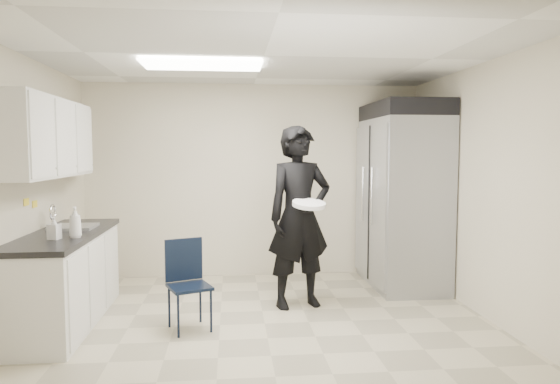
{
  "coord_description": "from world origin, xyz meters",
  "views": [
    {
      "loc": [
        -0.32,
        -4.79,
        1.69
      ],
      "look_at": [
        0.17,
        0.2,
        1.29
      ],
      "focal_mm": 32.0,
      "sensor_mm": 36.0,
      "label": 1
    }
  ],
  "objects": [
    {
      "name": "floor",
      "position": [
        0.0,
        0.0,
        0.0
      ],
      "size": [
        4.5,
        4.5,
        0.0
      ],
      "primitive_type": "plane",
      "color": "#B4AA8D",
      "rests_on": "ground"
    },
    {
      "name": "ceiling",
      "position": [
        0.0,
        0.0,
        2.6
      ],
      "size": [
        4.5,
        4.5,
        0.0
      ],
      "primitive_type": "plane",
      "rotation": [
        3.14,
        0.0,
        0.0
      ],
      "color": "white",
      "rests_on": "back_wall"
    },
    {
      "name": "back_wall",
      "position": [
        0.0,
        2.0,
        1.3
      ],
      "size": [
        4.5,
        0.0,
        4.5
      ],
      "primitive_type": "plane",
      "rotation": [
        1.57,
        0.0,
        0.0
      ],
      "color": "beige",
      "rests_on": "floor"
    },
    {
      "name": "left_wall",
      "position": [
        -2.25,
        0.0,
        1.3
      ],
      "size": [
        0.0,
        4.0,
        4.0
      ],
      "primitive_type": "plane",
      "rotation": [
        1.57,
        0.0,
        1.57
      ],
      "color": "beige",
      "rests_on": "floor"
    },
    {
      "name": "right_wall",
      "position": [
        2.25,
        0.0,
        1.3
      ],
      "size": [
        0.0,
        4.0,
        4.0
      ],
      "primitive_type": "plane",
      "rotation": [
        1.57,
        0.0,
        -1.57
      ],
      "color": "beige",
      "rests_on": "floor"
    },
    {
      "name": "ceiling_panel",
      "position": [
        -0.6,
        0.4,
        2.57
      ],
      "size": [
        1.2,
        0.6,
        0.02
      ],
      "primitive_type": "cube",
      "color": "white",
      "rests_on": "ceiling"
    },
    {
      "name": "lower_counter",
      "position": [
        -1.95,
        0.2,
        0.43
      ],
      "size": [
        0.6,
        1.9,
        0.86
      ],
      "primitive_type": "cube",
      "color": "silver",
      "rests_on": "floor"
    },
    {
      "name": "countertop",
      "position": [
        -1.95,
        0.2,
        0.89
      ],
      "size": [
        0.64,
        1.95,
        0.05
      ],
      "primitive_type": "cube",
      "color": "black",
      "rests_on": "lower_counter"
    },
    {
      "name": "sink",
      "position": [
        -1.93,
        0.45,
        0.87
      ],
      "size": [
        0.42,
        0.4,
        0.14
      ],
      "primitive_type": "cube",
      "color": "gray",
      "rests_on": "countertop"
    },
    {
      "name": "faucet",
      "position": [
        -2.13,
        0.45,
        1.02
      ],
      "size": [
        0.02,
        0.02,
        0.24
      ],
      "primitive_type": "cylinder",
      "color": "silver",
      "rests_on": "countertop"
    },
    {
      "name": "upper_cabinets",
      "position": [
        -2.08,
        0.2,
        1.83
      ],
      "size": [
        0.35,
        1.8,
        0.75
      ],
      "primitive_type": "cube",
      "color": "silver",
      "rests_on": "left_wall"
    },
    {
      "name": "towel_dispenser",
      "position": [
        -2.14,
        1.35,
        1.62
      ],
      "size": [
        0.22,
        0.3,
        0.35
      ],
      "primitive_type": "cube",
      "color": "black",
      "rests_on": "left_wall"
    },
    {
      "name": "notice_sticker_left",
      "position": [
        -2.24,
        0.1,
        1.22
      ],
      "size": [
        0.0,
        0.12,
        0.07
      ],
      "primitive_type": "cube",
      "color": "yellow",
      "rests_on": "left_wall"
    },
    {
      "name": "notice_sticker_right",
      "position": [
        -2.24,
        0.3,
        1.18
      ],
      "size": [
        0.0,
        0.12,
        0.07
      ],
      "primitive_type": "cube",
      "color": "yellow",
      "rests_on": "left_wall"
    },
    {
      "name": "commercial_fridge",
      "position": [
        1.83,
        1.27,
        1.05
      ],
      "size": [
        0.8,
        1.35,
        2.1
      ],
      "primitive_type": "cube",
      "color": "gray",
      "rests_on": "floor"
    },
    {
      "name": "fridge_compressor",
      "position": [
        1.83,
        1.27,
        2.2
      ],
      "size": [
        0.8,
        1.35,
        0.2
      ],
      "primitive_type": "cube",
      "color": "black",
      "rests_on": "commercial_fridge"
    },
    {
      "name": "folding_chair",
      "position": [
        -0.72,
        -0.09,
        0.41
      ],
      "size": [
        0.48,
        0.48,
        0.83
      ],
      "primitive_type": "cube",
      "rotation": [
        0.0,
        0.0,
        0.38
      ],
      "color": "black",
      "rests_on": "floor"
    },
    {
      "name": "man_tuxedo",
      "position": [
        0.42,
        0.53,
        0.99
      ],
      "size": [
        0.83,
        0.66,
        1.97
      ],
      "primitive_type": "imported",
      "rotation": [
        0.0,
        0.0,
        0.27
      ],
      "color": "black",
      "rests_on": "floor"
    },
    {
      "name": "bucket_lid",
      "position": [
        0.48,
        0.29,
        1.15
      ],
      "size": [
        0.43,
        0.43,
        0.04
      ],
      "primitive_type": "cylinder",
      "rotation": [
        0.0,
        0.0,
        0.27
      ],
      "color": "white",
      "rests_on": "man_tuxedo"
    },
    {
      "name": "soap_bottle_a",
      "position": [
        -1.74,
        -0.13,
        1.05
      ],
      "size": [
        0.12,
        0.12,
        0.29
      ],
      "primitive_type": "imported",
      "rotation": [
        0.0,
        0.0,
        0.07
      ],
      "color": "white",
      "rests_on": "countertop"
    },
    {
      "name": "soap_bottle_b",
      "position": [
        -1.9,
        -0.2,
        1.01
      ],
      "size": [
        0.11,
        0.12,
        0.21
      ],
      "primitive_type": "imported",
      "rotation": [
        0.0,
        0.0,
        -0.25
      ],
      "color": "#A2A1AC",
      "rests_on": "countertop"
    }
  ]
}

